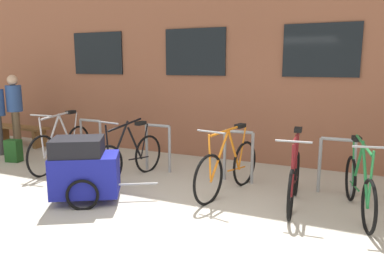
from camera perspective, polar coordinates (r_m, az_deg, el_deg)
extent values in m
plane|color=#B2ADA0|center=(4.70, -2.10, -13.36)|extent=(42.00, 42.00, 0.00)
cube|color=brown|center=(10.16, 13.90, 14.38)|extent=(28.00, 5.82, 5.27)
cube|color=black|center=(8.94, -14.06, 11.75)|extent=(1.30, 0.04, 0.92)
cube|color=black|center=(7.69, 0.45, 12.30)|extent=(1.30, 0.04, 0.92)
cube|color=black|center=(7.06, 18.94, 11.90)|extent=(1.30, 0.04, 0.92)
cylinder|color=gray|center=(7.77, -16.37, -0.93)|extent=(0.05, 0.05, 0.83)
cylinder|color=gray|center=(7.47, -13.64, -1.24)|extent=(0.05, 0.05, 0.83)
cylinder|color=gray|center=(7.55, -15.18, 2.00)|extent=(0.47, 0.05, 0.05)
cylinder|color=gray|center=(6.89, -6.87, -2.00)|extent=(0.05, 0.05, 0.83)
cylinder|color=gray|center=(6.67, -3.41, -2.37)|extent=(0.05, 0.05, 0.83)
cylinder|color=gray|center=(6.70, -5.23, 1.28)|extent=(0.47, 0.05, 0.05)
cylinder|color=gray|center=(6.26, 4.97, -3.24)|extent=(0.05, 0.05, 0.83)
cylinder|color=gray|center=(6.13, 9.11, -3.65)|extent=(0.05, 0.05, 0.83)
cylinder|color=gray|center=(6.10, 7.10, 0.33)|extent=(0.47, 0.05, 0.05)
cylinder|color=gray|center=(5.95, 18.74, -4.51)|extent=(0.05, 0.05, 0.83)
cylinder|color=gray|center=(5.93, 23.27, -4.88)|extent=(0.05, 0.05, 0.83)
cylinder|color=gray|center=(5.85, 21.27, -0.77)|extent=(0.47, 0.05, 0.05)
torus|color=black|center=(6.08, 7.98, -4.46)|extent=(0.18, 0.72, 0.72)
torus|color=black|center=(5.21, 2.52, -6.92)|extent=(0.18, 0.72, 0.72)
cylinder|color=orange|center=(5.36, 4.23, -3.20)|extent=(0.13, 0.50, 0.70)
cylinder|color=orange|center=(5.71, 6.39, -2.54)|extent=(0.11, 0.38, 0.67)
cylinder|color=orange|center=(5.44, 5.23, 0.50)|extent=(0.20, 0.81, 0.06)
cylinder|color=orange|center=(5.86, 6.77, -5.25)|extent=(0.13, 0.52, 0.08)
cylinder|color=orange|center=(5.93, 7.65, -1.82)|extent=(0.06, 0.20, 0.61)
cylinder|color=orange|center=(5.14, 2.70, -3.49)|extent=(0.04, 0.08, 0.63)
cube|color=black|center=(5.79, 7.31, 1.23)|extent=(0.14, 0.22, 0.06)
cylinder|color=gray|center=(5.09, 2.89, 0.34)|extent=(0.44, 0.11, 0.03)
torus|color=black|center=(6.78, -6.66, -3.03)|extent=(0.15, 0.68, 0.68)
torus|color=black|center=(6.09, -12.71, -4.79)|extent=(0.15, 0.68, 0.68)
cylinder|color=black|center=(6.20, -11.01, -1.54)|extent=(0.11, 0.47, 0.73)
cylinder|color=black|center=(6.48, -8.64, -1.43)|extent=(0.09, 0.35, 0.62)
cylinder|color=black|center=(6.26, -10.10, 1.39)|extent=(0.16, 0.76, 0.14)
cylinder|color=black|center=(6.61, -8.05, -3.64)|extent=(0.10, 0.49, 0.07)
cylinder|color=black|center=(6.66, -7.21, -0.87)|extent=(0.06, 0.20, 0.56)
cylinder|color=black|center=(6.03, -12.67, -1.72)|extent=(0.04, 0.08, 0.66)
cube|color=black|center=(6.54, -7.79, 1.63)|extent=(0.13, 0.21, 0.06)
cylinder|color=gray|center=(5.98, -12.63, 1.69)|extent=(0.44, 0.10, 0.03)
torus|color=black|center=(5.84, 22.88, -6.21)|extent=(0.17, 0.64, 0.65)
torus|color=black|center=(4.82, 25.21, -9.90)|extent=(0.17, 0.64, 0.65)
cylinder|color=#1E7238|center=(5.01, 24.74, -5.46)|extent=(0.15, 0.52, 0.72)
cylinder|color=#1E7238|center=(5.43, 23.76, -4.58)|extent=(0.12, 0.40, 0.65)
cylinder|color=#1E7238|center=(5.11, 24.59, -1.51)|extent=(0.22, 0.86, 0.11)
cylinder|color=#1E7238|center=(5.59, 23.37, -7.23)|extent=(0.14, 0.54, 0.07)
cylinder|color=#1E7238|center=(5.68, 23.25, -3.65)|extent=(0.07, 0.20, 0.59)
cylinder|color=#1E7238|center=(4.75, 25.46, -6.09)|extent=(0.04, 0.08, 0.65)
cube|color=black|center=(5.53, 23.66, -0.64)|extent=(0.14, 0.22, 0.06)
cylinder|color=gray|center=(4.69, 25.73, -1.82)|extent=(0.44, 0.12, 0.03)
torus|color=black|center=(5.80, 15.55, -5.82)|extent=(0.10, 0.65, 0.65)
torus|color=black|center=(4.89, 14.71, -8.88)|extent=(0.10, 0.65, 0.65)
cylinder|color=maroon|center=(5.06, 15.13, -4.75)|extent=(0.08, 0.46, 0.70)
cylinder|color=maroon|center=(5.41, 15.45, -3.64)|extent=(0.06, 0.34, 0.72)
cylinder|color=maroon|center=(5.12, 15.46, -0.51)|extent=(0.10, 0.73, 0.06)
cylinder|color=maroon|center=(5.58, 15.36, -6.72)|extent=(0.07, 0.48, 0.07)
cylinder|color=maroon|center=(5.63, 15.65, -2.84)|extent=(0.04, 0.20, 0.67)
cylinder|color=maroon|center=(4.82, 14.91, -5.21)|extent=(0.03, 0.08, 0.64)
cube|color=black|center=(5.48, 15.77, 0.62)|extent=(0.12, 0.21, 0.06)
cylinder|color=gray|center=(4.76, 15.14, -1.10)|extent=(0.44, 0.06, 0.03)
torus|color=black|center=(7.74, -16.81, -1.50)|extent=(0.11, 0.74, 0.74)
torus|color=black|center=(6.95, -21.76, -3.14)|extent=(0.11, 0.74, 0.74)
cylinder|color=#B7B7BC|center=(7.10, -20.45, -0.24)|extent=(0.08, 0.50, 0.74)
cylinder|color=#B7B7BC|center=(7.41, -18.49, 0.16)|extent=(0.07, 0.37, 0.70)
cylinder|color=#B7B7BC|center=(7.18, -19.78, 2.67)|extent=(0.11, 0.80, 0.07)
cylinder|color=#B7B7BC|center=(7.54, -17.94, -2.07)|extent=(0.07, 0.52, 0.08)
cylinder|color=#B7B7BC|center=(7.61, -17.33, 0.69)|extent=(0.04, 0.20, 0.64)
cylinder|color=#B7B7BC|center=(6.91, -21.82, -0.40)|extent=(0.04, 0.08, 0.67)
cube|color=black|center=(7.49, -17.88, 3.17)|extent=(0.12, 0.21, 0.06)
cylinder|color=gray|center=(6.87, -21.89, 2.62)|extent=(0.44, 0.07, 0.03)
cube|color=navy|center=(5.49, -15.79, -5.89)|extent=(1.08, 0.98, 0.56)
cube|color=black|center=(5.40, -16.94, -1.82)|extent=(0.87, 0.84, 0.24)
torus|color=black|center=(5.85, -15.18, -6.78)|extent=(0.39, 0.26, 0.44)
torus|color=black|center=(5.23, -16.26, -8.92)|extent=(0.39, 0.26, 0.44)
cylinder|color=gray|center=(5.46, -8.11, -7.51)|extent=(0.49, 0.31, 0.03)
cube|color=brown|center=(9.81, -24.67, 0.94)|extent=(1.55, 0.40, 0.05)
cube|color=brown|center=(10.32, -26.83, -0.09)|extent=(0.08, 0.36, 0.40)
cube|color=brown|center=(9.39, -22.08, -0.67)|extent=(0.08, 0.36, 0.40)
cylinder|color=brown|center=(8.90, -24.91, 0.17)|extent=(0.14, 0.14, 0.90)
cylinder|color=brown|center=(9.12, -25.06, 0.38)|extent=(0.14, 0.14, 0.90)
cylinder|color=#2D4C8C|center=(8.92, -25.35, 4.89)|extent=(0.32, 0.32, 0.56)
sphere|color=#D1A889|center=(8.90, -25.55, 7.37)|extent=(0.22, 0.22, 0.22)
cube|color=#1E4C1E|center=(8.23, -25.40, -2.30)|extent=(0.31, 0.25, 0.44)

